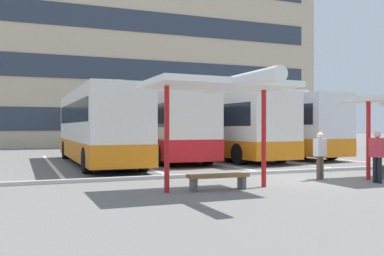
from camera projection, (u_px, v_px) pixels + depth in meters
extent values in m
plane|color=slate|center=(301.00, 179.00, 14.56)|extent=(160.00, 160.00, 0.00)
cube|color=#C6B293|center=(113.00, 56.00, 43.66)|extent=(40.99, 10.32, 17.81)
cube|color=#2D3847|center=(125.00, 119.00, 38.85)|extent=(37.71, 0.08, 1.96)
cube|color=#2D3847|center=(125.00, 70.00, 38.84)|extent=(37.71, 0.08, 1.96)
cube|color=#2D3847|center=(125.00, 20.00, 38.84)|extent=(37.71, 0.08, 1.96)
cube|color=silver|center=(98.00, 125.00, 20.59)|extent=(2.41, 11.33, 3.14)
cube|color=orange|center=(98.00, 149.00, 20.59)|extent=(2.45, 11.37, 0.85)
cube|color=black|center=(98.00, 113.00, 20.59)|extent=(2.44, 10.42, 0.90)
cube|color=black|center=(82.00, 119.00, 25.82)|extent=(2.12, 0.08, 1.88)
cube|color=silver|center=(103.00, 86.00, 19.27)|extent=(1.45, 2.20, 0.36)
cylinder|color=black|center=(65.00, 150.00, 23.96)|extent=(0.30, 1.00, 1.00)
cylinder|color=black|center=(105.00, 149.00, 24.78)|extent=(0.30, 1.00, 1.00)
cylinder|color=black|center=(87.00, 160.00, 16.41)|extent=(0.30, 1.00, 1.00)
cylinder|color=black|center=(143.00, 159.00, 17.22)|extent=(0.30, 1.00, 1.00)
cube|color=silver|center=(163.00, 126.00, 23.34)|extent=(2.81, 10.54, 3.08)
cube|color=red|center=(163.00, 146.00, 23.34)|extent=(2.85, 10.58, 0.94)
cube|color=black|center=(163.00, 117.00, 23.34)|extent=(2.81, 9.70, 1.05)
cube|color=black|center=(140.00, 121.00, 28.23)|extent=(2.19, 0.15, 1.85)
cube|color=silver|center=(170.00, 92.00, 22.11)|extent=(1.56, 2.24, 0.36)
cylinder|color=black|center=(128.00, 148.00, 26.37)|extent=(0.33, 1.01, 1.00)
cylinder|color=black|center=(164.00, 147.00, 27.15)|extent=(0.33, 1.01, 1.00)
cylinder|color=black|center=(160.00, 155.00, 19.54)|extent=(0.33, 1.01, 1.00)
cylinder|color=black|center=(208.00, 154.00, 20.32)|extent=(0.33, 1.01, 1.00)
cube|color=silver|center=(217.00, 125.00, 24.50)|extent=(3.34, 11.76, 3.15)
cube|color=orange|center=(217.00, 146.00, 24.50)|extent=(3.38, 11.80, 0.83)
cube|color=black|center=(217.00, 117.00, 24.50)|extent=(3.31, 10.84, 1.07)
cube|color=black|center=(176.00, 120.00, 29.71)|extent=(2.25, 0.23, 1.89)
cube|color=silver|center=(231.00, 92.00, 23.19)|extent=(1.68, 2.30, 0.36)
cylinder|color=black|center=(169.00, 147.00, 27.79)|extent=(0.37, 1.02, 1.00)
cylinder|color=black|center=(202.00, 146.00, 28.81)|extent=(0.37, 1.02, 1.00)
cylinder|color=black|center=(239.00, 154.00, 20.20)|extent=(0.37, 1.02, 1.00)
cylinder|color=black|center=(280.00, 153.00, 21.21)|extent=(0.37, 1.02, 1.00)
cube|color=silver|center=(272.00, 125.00, 26.00)|extent=(3.26, 10.71, 3.20)
cube|color=orange|center=(272.00, 144.00, 26.00)|extent=(3.30, 10.75, 0.90)
cube|color=black|center=(272.00, 116.00, 26.00)|extent=(3.22, 9.87, 1.05)
cube|color=black|center=(227.00, 120.00, 30.70)|extent=(2.12, 0.25, 1.92)
cube|color=silver|center=(286.00, 94.00, 24.82)|extent=(1.62, 2.31, 0.36)
cylinder|color=black|center=(225.00, 146.00, 28.81)|extent=(0.38, 1.02, 1.00)
cylinder|color=black|center=(253.00, 145.00, 29.79)|extent=(0.38, 1.02, 1.00)
cylinder|color=black|center=(298.00, 152.00, 22.22)|extent=(0.38, 1.02, 1.00)
cylinder|color=black|center=(331.00, 151.00, 23.20)|extent=(0.38, 1.02, 1.00)
cube|color=white|center=(52.00, 165.00, 20.00)|extent=(0.16, 14.00, 0.01)
cube|color=white|center=(130.00, 163.00, 21.37)|extent=(0.16, 14.00, 0.01)
cube|color=white|center=(200.00, 161.00, 22.73)|extent=(0.16, 14.00, 0.01)
cube|color=white|center=(261.00, 159.00, 24.10)|extent=(0.16, 14.00, 0.01)
cube|color=white|center=(316.00, 157.00, 25.47)|extent=(0.16, 14.00, 0.01)
cylinder|color=red|center=(167.00, 139.00, 11.62)|extent=(0.14, 0.14, 2.85)
cylinder|color=red|center=(264.00, 138.00, 12.72)|extent=(0.14, 0.14, 2.85)
cube|color=white|center=(218.00, 85.00, 12.17)|extent=(3.99, 2.65, 0.20)
cylinder|color=white|center=(237.00, 82.00, 11.08)|extent=(0.36, 3.99, 0.36)
cube|color=brown|center=(218.00, 176.00, 12.14)|extent=(1.78, 0.46, 0.10)
cube|color=#4C4C51|center=(193.00, 185.00, 11.88)|extent=(0.13, 0.34, 0.35)
cube|color=#4C4C51|center=(242.00, 182.00, 12.39)|extent=(0.13, 0.34, 0.35)
cylinder|color=red|center=(368.00, 140.00, 14.45)|extent=(0.14, 0.14, 2.64)
cube|color=#ADADA8|center=(271.00, 172.00, 16.32)|extent=(44.00, 0.24, 0.12)
cylinder|color=black|center=(375.00, 170.00, 13.71)|extent=(0.14, 0.14, 0.81)
cylinder|color=black|center=(380.00, 170.00, 13.56)|extent=(0.14, 0.14, 0.81)
cube|color=#BF333F|center=(377.00, 148.00, 13.63)|extent=(0.29, 0.50, 0.61)
sphere|color=beige|center=(377.00, 134.00, 13.63)|extent=(0.22, 0.22, 0.22)
cylinder|color=brown|center=(322.00, 168.00, 14.59)|extent=(0.14, 0.14, 0.78)
cylinder|color=brown|center=(319.00, 168.00, 14.49)|extent=(0.14, 0.14, 0.78)
cube|color=silver|center=(320.00, 147.00, 14.54)|extent=(0.50, 0.33, 0.59)
sphere|color=beige|center=(320.00, 136.00, 14.54)|extent=(0.21, 0.21, 0.21)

